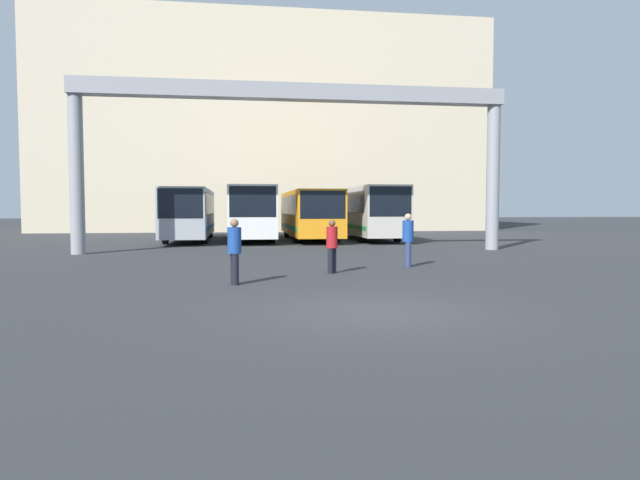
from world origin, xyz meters
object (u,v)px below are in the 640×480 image
Objects in this scene: pedestrian_mid_right at (235,250)px; pedestrian_near_right at (332,245)px; bus_slot_3 at (367,210)px; pedestrian_near_center at (408,239)px; bus_slot_1 at (250,210)px; bus_slot_2 at (309,212)px; bus_slot_0 at (190,211)px.

pedestrian_near_right is at bearing 115.58° from pedestrian_mid_right.
pedestrian_near_center is (-2.37, -16.43, -0.90)m from bus_slot_3.
pedestrian_mid_right is 3.59m from pedestrian_near_right.
bus_slot_2 is (3.60, -0.24, -0.12)m from bus_slot_1.
pedestrian_near_center is at bearing 111.47° from pedestrian_mid_right.
bus_slot_3 is at bearing -1.98° from bus_slot_2.
pedestrian_mid_right is (-5.69, -3.59, -0.05)m from pedestrian_near_center.
bus_slot_3 is at bearing -0.78° from bus_slot_0.
bus_slot_1 is at bearing 177.09° from bus_slot_3.
pedestrian_mid_right is at bearing -102.48° from bus_slot_2.
pedestrian_near_right is (2.89, 2.13, -0.04)m from pedestrian_mid_right.
pedestrian_near_center is at bearing -98.20° from bus_slot_3.
bus_slot_1 is 1.07× the size of bus_slot_3.
bus_slot_1 is at bearing 166.80° from pedestrian_mid_right.
pedestrian_near_center is at bearing 162.31° from pedestrian_near_right.
bus_slot_1 is at bearing -128.94° from pedestrian_near_right.
bus_slot_0 reaches higher than pedestrian_near_right.
pedestrian_mid_right is 1.05× the size of pedestrian_near_right.
bus_slot_1 is 3.61m from bus_slot_2.
pedestrian_near_right is (-2.81, -1.47, -0.09)m from pedestrian_near_center.
bus_slot_3 is 6.61× the size of pedestrian_mid_right.
bus_slot_3 is 18.66m from pedestrian_near_right.
pedestrian_near_center is at bearing -63.03° from bus_slot_0.
bus_slot_3 is 6.93× the size of pedestrian_near_right.
pedestrian_mid_right is at bearing -8.91° from pedestrian_near_right.
bus_slot_0 is 1.00× the size of bus_slot_2.
bus_slot_0 is 20.37m from pedestrian_mid_right.
bus_slot_1 reaches higher than bus_slot_0.
bus_slot_2 reaches higher than pedestrian_near_right.
bus_slot_0 is 10.80m from bus_slot_3.
bus_slot_3 is 21.61m from pedestrian_mid_right.
bus_slot_0 is at bearing 35.91° from pedestrian_near_center.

